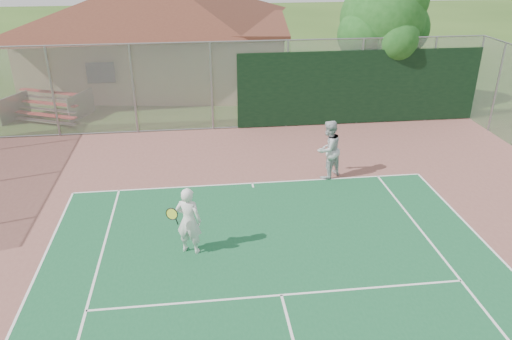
{
  "coord_description": "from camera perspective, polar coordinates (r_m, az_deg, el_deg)",
  "views": [
    {
      "loc": [
        -1.6,
        -2.11,
        7.04
      ],
      "look_at": [
        -0.15,
        9.73,
        1.48
      ],
      "focal_mm": 35.0,
      "sensor_mm": 36.0,
      "label": 1
    }
  ],
  "objects": [
    {
      "name": "player_grey_back",
      "position": [
        15.96,
        8.27,
        2.27
      ],
      "size": [
        1.17,
        1.12,
        1.9
      ],
      "rotation": [
        0.0,
        0.0,
        3.74
      ],
      "color": "#B5B8BA",
      "rests_on": "ground"
    },
    {
      "name": "clubhouse",
      "position": [
        27.0,
        -10.79,
        15.84
      ],
      "size": [
        14.5,
        10.61,
        5.82
      ],
      "rotation": [
        0.0,
        0.0,
        -0.13
      ],
      "color": "tan",
      "rests_on": "ground"
    },
    {
      "name": "bleachers",
      "position": [
        23.11,
        -22.72,
        6.75
      ],
      "size": [
        3.53,
        2.78,
        1.08
      ],
      "rotation": [
        0.0,
        0.0,
        -0.43
      ],
      "color": "#AD2E28",
      "rests_on": "ground"
    },
    {
      "name": "player_white_front",
      "position": [
        12.13,
        -7.72,
        -5.82
      ],
      "size": [
        0.91,
        0.72,
        1.74
      ],
      "rotation": [
        0.0,
        0.0,
        2.79
      ],
      "color": "silver",
      "rests_on": "ground"
    },
    {
      "name": "tree",
      "position": [
        22.44,
        14.47,
        16.05
      ],
      "size": [
        4.2,
        3.98,
        5.86
      ],
      "color": "#311E12",
      "rests_on": "ground"
    },
    {
      "name": "back_fence",
      "position": [
        20.18,
        3.88,
        9.47
      ],
      "size": [
        20.08,
        0.11,
        3.53
      ],
      "color": "gray",
      "rests_on": "ground"
    }
  ]
}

